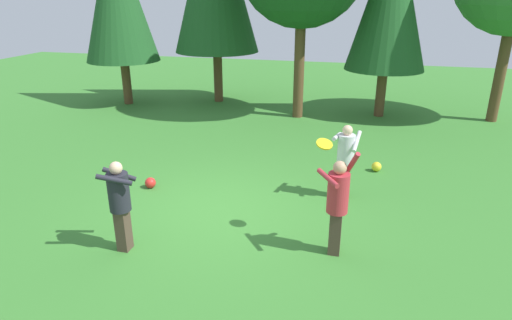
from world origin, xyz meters
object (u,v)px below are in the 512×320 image
at_px(person_thrower, 338,200).
at_px(ball_red, 150,183).
at_px(person_catcher, 346,156).
at_px(person_bystander, 120,199).
at_px(ball_yellow, 376,167).
at_px(frisbee, 324,144).

relative_size(person_thrower, ball_red, 7.54).
xyz_separation_m(person_catcher, person_bystander, (-3.39, -2.89, 0.00)).
height_order(person_thrower, ball_yellow, person_thrower).
relative_size(frisbee, ball_red, 1.56).
bearing_deg(ball_yellow, person_catcher, -113.37).
relative_size(person_thrower, person_catcher, 1.14).
bearing_deg(person_bystander, person_catcher, 20.22).
bearing_deg(frisbee, ball_red, 162.62).
bearing_deg(ball_red, person_catcher, 7.75).
height_order(frisbee, ball_yellow, frisbee).
bearing_deg(person_thrower, person_catcher, -35.42).
bearing_deg(person_catcher, person_thrower, 9.42).
height_order(person_thrower, frisbee, frisbee).
height_order(person_bystander, frisbee, frisbee).
bearing_deg(ball_yellow, frisbee, -106.45).
height_order(person_thrower, ball_red, person_thrower).
bearing_deg(frisbee, person_catcher, 80.38).
xyz_separation_m(person_thrower, frisbee, (-0.29, 0.41, 0.77)).
relative_size(person_bystander, ball_red, 6.60).
bearing_deg(person_catcher, frisbee, 0.00).
relative_size(frisbee, ball_yellow, 1.59).
bearing_deg(ball_yellow, person_thrower, -100.56).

